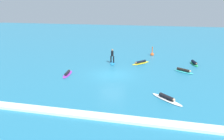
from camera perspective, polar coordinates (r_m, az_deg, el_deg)
The scene contains 9 objects.
ground_plane at distance 25.73m, azimuth 0.00°, elevation -1.07°, with size 120.00×120.00×0.00m, color teal.
surfer_on_green_board at distance 31.54m, azimuth 18.65°, elevation 1.52°, with size 1.15×2.55×0.46m.
surfer_on_teal_board at distance 27.75m, azimuth 16.37°, elevation -0.20°, with size 2.42×2.08×0.39m.
surfer_on_blue_board at distance 30.52m, azimuth 0.06°, elevation 2.54°, with size 1.14×2.48×1.81m.
surfer_on_white_board at distance 19.49m, azimuth 12.66°, elevation -6.49°, with size 2.73×2.65×0.40m.
surfer_on_purple_board at distance 26.12m, azimuth -10.36°, elevation -0.80°, with size 1.13×3.02×0.35m.
surfer_on_yellow_board at distance 30.67m, azimuth 6.69°, elevation 1.74°, with size 2.28×2.82×0.36m.
marker_buoy at distance 35.75m, azimuth 9.35°, elevation 3.68°, with size 0.52×0.52×1.41m.
wave_crest at distance 16.81m, azimuth -8.49°, elevation -10.06°, with size 21.06×0.90×0.18m, color white.
Camera 1 is at (6.05, -23.94, 7.23)m, focal length 39.15 mm.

